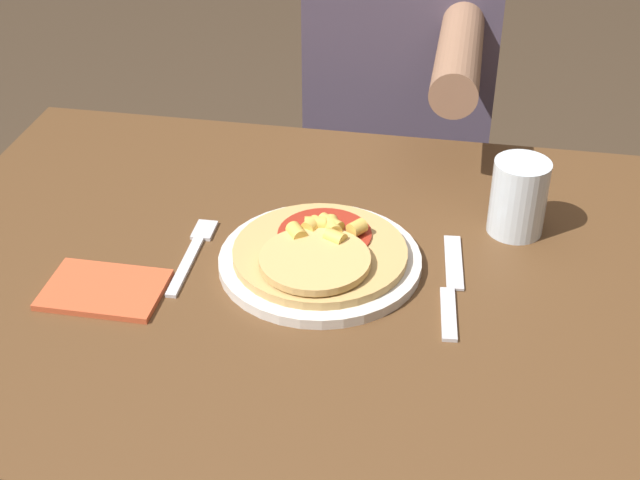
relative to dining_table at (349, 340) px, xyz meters
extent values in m
cube|color=brown|center=(0.00, 0.00, 0.10)|extent=(1.19, 0.79, 0.03)
cylinder|color=brown|center=(-0.54, 0.34, -0.27)|extent=(0.06, 0.06, 0.70)
cylinder|color=silver|center=(-0.04, 0.01, 0.12)|extent=(0.26, 0.26, 0.01)
cylinder|color=tan|center=(-0.04, 0.01, 0.13)|extent=(0.23, 0.23, 0.01)
cylinder|color=#9E2819|center=(-0.04, 0.05, 0.14)|extent=(0.12, 0.12, 0.00)
cylinder|color=tan|center=(-0.04, -0.02, 0.15)|extent=(0.14, 0.14, 0.01)
cylinder|color=gold|center=(-0.02, 0.02, 0.15)|extent=(0.03, 0.03, 0.02)
cylinder|color=gold|center=(-0.08, 0.02, 0.15)|extent=(0.03, 0.03, 0.02)
cylinder|color=gold|center=(-0.03, 0.05, 0.15)|extent=(0.03, 0.04, 0.02)
cylinder|color=gold|center=(-0.04, 0.05, 0.15)|extent=(0.04, 0.04, 0.02)
cylinder|color=gold|center=(0.00, 0.05, 0.15)|extent=(0.03, 0.03, 0.02)
cylinder|color=gold|center=(-0.06, 0.05, 0.15)|extent=(0.03, 0.02, 0.02)
cylinder|color=gold|center=(-0.06, 0.04, 0.15)|extent=(0.03, 0.03, 0.02)
cube|color=silver|center=(-0.21, -0.03, 0.11)|extent=(0.02, 0.13, 0.00)
cube|color=silver|center=(-0.21, 0.06, 0.11)|extent=(0.03, 0.05, 0.00)
cube|color=silver|center=(0.13, -0.06, 0.11)|extent=(0.03, 0.10, 0.00)
cube|color=silver|center=(0.13, 0.05, 0.11)|extent=(0.03, 0.12, 0.00)
cylinder|color=silver|center=(0.21, 0.14, 0.16)|extent=(0.08, 0.08, 0.11)
cube|color=#C6512D|center=(-0.30, -0.09, 0.12)|extent=(0.15, 0.10, 0.01)
cylinder|color=#2D2D38|center=(-0.07, 0.64, -0.38)|extent=(0.11, 0.11, 0.48)
cylinder|color=#2D2D38|center=(0.08, 0.64, -0.38)|extent=(0.11, 0.11, 0.48)
cube|color=#4C4256|center=(0.00, 0.64, 0.13)|extent=(0.34, 0.22, 0.55)
cylinder|color=#8E664C|center=(0.11, 0.38, 0.26)|extent=(0.07, 0.30, 0.07)
camera|label=1|loc=(0.13, -0.92, 0.79)|focal=50.00mm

